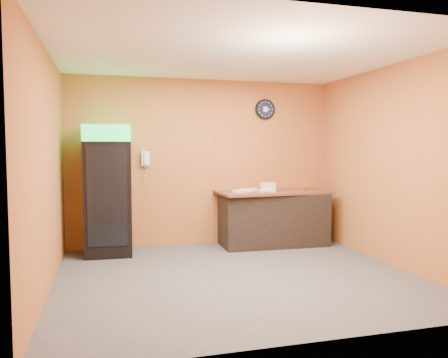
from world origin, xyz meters
name	(u,v)px	position (x,y,z in m)	size (l,w,h in m)	color
floor	(237,276)	(0.00, 0.00, 0.00)	(4.50, 4.50, 0.00)	#47474C
back_wall	(203,162)	(0.00, 2.00, 1.40)	(4.50, 0.02, 2.80)	#BA6B34
left_wall	(46,170)	(-2.25, 0.00, 1.40)	(0.02, 4.00, 2.80)	#BA6B34
right_wall	(391,166)	(2.25, 0.00, 1.40)	(0.02, 4.00, 2.80)	#BA6B34
ceiling	(237,55)	(0.00, 0.00, 2.80)	(4.50, 4.00, 0.02)	white
beverage_cooler	(109,192)	(-1.57, 1.61, 0.97)	(0.73, 0.75, 1.99)	black
prep_counter	(273,219)	(1.13, 1.61, 0.44)	(1.76, 0.78, 0.88)	black
wall_clock	(265,109)	(1.10, 1.97, 2.32)	(0.35, 0.06, 0.35)	black
wall_phone	(145,158)	(-0.98, 1.95, 1.48)	(0.13, 0.11, 0.24)	white
butcher_paper	(273,192)	(1.13, 1.61, 0.90)	(1.88, 0.86, 0.04)	brown
sub_roll_stack	(268,187)	(0.98, 1.48, 1.00)	(0.25, 0.10, 0.15)	beige
wrapped_sandwich_left	(242,191)	(0.54, 1.50, 0.94)	(0.31, 0.12, 0.04)	silver
wrapped_sandwich_mid	(266,191)	(0.94, 1.45, 0.94)	(0.25, 0.10, 0.04)	silver
wrapped_sandwich_right	(249,190)	(0.72, 1.67, 0.94)	(0.28, 0.11, 0.04)	silver
kitchen_tool	(252,188)	(0.80, 1.78, 0.96)	(0.07, 0.07, 0.07)	silver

